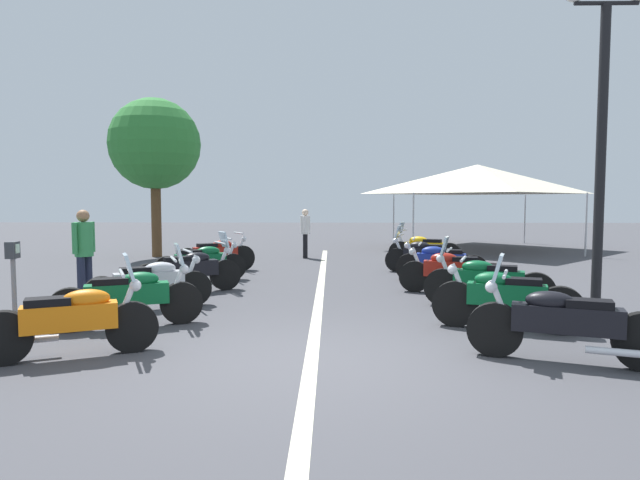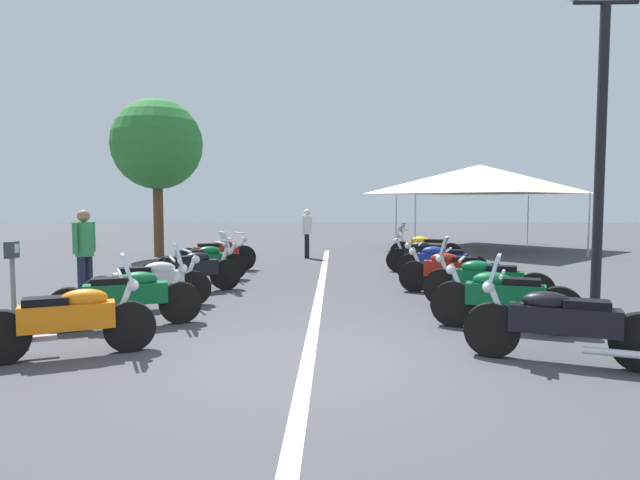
% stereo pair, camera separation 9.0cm
% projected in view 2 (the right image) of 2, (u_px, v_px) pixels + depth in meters
% --- Properties ---
extents(ground_plane, '(80.00, 80.00, 0.00)m').
position_uv_depth(ground_plane, '(308.00, 361.00, 6.18)').
color(ground_plane, '#424247').
extents(lane_centre_stripe, '(18.52, 0.16, 0.01)m').
position_uv_depth(lane_centre_stripe, '(320.00, 293.00, 10.75)').
color(lane_centre_stripe, beige).
rests_on(lane_centre_stripe, ground_plane).
extents(motorcycle_left_row_0, '(1.01, 1.84, 1.20)m').
position_uv_depth(motorcycle_left_row_0, '(71.00, 318.00, 6.31)').
color(motorcycle_left_row_0, black).
rests_on(motorcycle_left_row_0, ground_plane).
extents(motorcycle_left_row_1, '(1.00, 2.03, 1.20)m').
position_uv_depth(motorcycle_left_row_1, '(129.00, 295.00, 7.84)').
color(motorcycle_left_row_1, black).
rests_on(motorcycle_left_row_1, ground_plane).
extents(motorcycle_left_row_2, '(1.13, 1.93, 0.98)m').
position_uv_depth(motorcycle_left_row_2, '(150.00, 283.00, 9.16)').
color(motorcycle_left_row_2, black).
rests_on(motorcycle_left_row_2, ground_plane).
extents(motorcycle_left_row_3, '(1.23, 1.94, 1.20)m').
position_uv_depth(motorcycle_left_row_3, '(190.00, 270.00, 10.78)').
color(motorcycle_left_row_3, black).
rests_on(motorcycle_left_row_3, ground_plane).
extents(motorcycle_left_row_4, '(1.05, 1.96, 0.98)m').
position_uv_depth(motorcycle_left_row_4, '(202.00, 262.00, 12.31)').
color(motorcycle_left_row_4, black).
rests_on(motorcycle_left_row_4, ground_plane).
extents(motorcycle_left_row_5, '(1.25, 1.88, 1.01)m').
position_uv_depth(motorcycle_left_row_5, '(217.00, 254.00, 13.92)').
color(motorcycle_left_row_5, black).
rests_on(motorcycle_left_row_5, ground_plane).
extents(motorcycle_right_row_0, '(0.99, 2.08, 1.21)m').
position_uv_depth(motorcycle_right_row_0, '(560.00, 322.00, 6.07)').
color(motorcycle_right_row_0, black).
rests_on(motorcycle_right_row_0, ground_plane).
extents(motorcycle_right_row_1, '(0.93, 2.00, 1.01)m').
position_uv_depth(motorcycle_right_row_1, '(504.00, 298.00, 7.63)').
color(motorcycle_right_row_1, black).
rests_on(motorcycle_right_row_1, ground_plane).
extents(motorcycle_right_row_2, '(0.95, 2.09, 1.21)m').
position_uv_depth(motorcycle_right_row_2, '(486.00, 281.00, 9.19)').
color(motorcycle_right_row_2, black).
rests_on(motorcycle_right_row_2, ground_plane).
extents(motorcycle_right_row_3, '(0.83, 2.10, 0.99)m').
position_uv_depth(motorcycle_right_row_3, '(452.00, 271.00, 10.70)').
color(motorcycle_right_row_3, black).
rests_on(motorcycle_right_row_3, ground_plane).
extents(motorcycle_right_row_4, '(0.79, 2.03, 0.99)m').
position_uv_depth(motorcycle_right_row_4, '(441.00, 262.00, 12.26)').
color(motorcycle_right_row_4, black).
rests_on(motorcycle_right_row_4, ground_plane).
extents(motorcycle_right_row_5, '(0.91, 2.06, 1.19)m').
position_uv_depth(motorcycle_right_row_5, '(426.00, 255.00, 13.75)').
color(motorcycle_right_row_5, black).
rests_on(motorcycle_right_row_5, ground_plane).
extents(motorcycle_right_row_6, '(1.02, 1.97, 1.22)m').
position_uv_depth(motorcycle_right_row_6, '(425.00, 249.00, 15.33)').
color(motorcycle_right_row_6, black).
rests_on(motorcycle_right_row_6, ground_plane).
extents(street_lamp_twin_globe, '(0.32, 1.22, 4.96)m').
position_uv_depth(street_lamp_twin_globe, '(603.00, 92.00, 7.74)').
color(street_lamp_twin_globe, black).
rests_on(street_lamp_twin_globe, ground_plane).
extents(parking_meter, '(0.19, 0.14, 1.29)m').
position_uv_depth(parking_meter, '(13.00, 271.00, 7.17)').
color(parking_meter, slate).
rests_on(parking_meter, ground_plane).
extents(bystander_0, '(0.51, 0.32, 1.67)m').
position_uv_depth(bystander_0, '(84.00, 248.00, 9.85)').
color(bystander_0, '#1E2338').
rests_on(bystander_0, ground_plane).
extents(bystander_1, '(0.53, 0.32, 1.57)m').
position_uv_depth(bystander_1, '(307.00, 230.00, 17.32)').
color(bystander_1, black).
rests_on(bystander_1, ground_plane).
extents(roadside_tree_0, '(2.93, 2.93, 5.13)m').
position_uv_depth(roadside_tree_0, '(157.00, 145.00, 17.61)').
color(roadside_tree_0, brown).
rests_on(roadside_tree_0, ground_plane).
extents(event_tent, '(6.28, 6.28, 3.20)m').
position_uv_depth(event_tent, '(480.00, 179.00, 20.51)').
color(event_tent, beige).
rests_on(event_tent, ground_plane).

